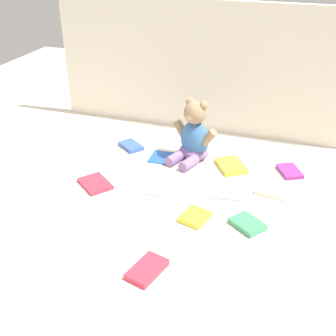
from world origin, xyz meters
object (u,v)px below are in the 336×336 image
object	(u,v)px
book_case_1	(273,190)
teddy_bear	(194,137)
book_case_9	(247,224)
book_case_4	(195,217)
book_case_10	(161,157)
book_case_7	(290,171)
book_case_8	(95,184)
book_case_6	(158,187)
book_case_2	(226,192)
book_case_0	(147,269)
book_case_3	(231,166)
book_case_5	(131,146)

from	to	relation	value
book_case_1	teddy_bear	bearing A→B (deg)	75.62
book_case_1	book_case_9	xyz separation A→B (m)	(-0.05, -0.24, 0.00)
book_case_4	book_case_10	size ratio (longest dim) A/B	0.85
book_case_7	book_case_8	bearing A→B (deg)	-3.10
book_case_6	book_case_8	size ratio (longest dim) A/B	0.86
teddy_bear	book_case_2	xyz separation A→B (m)	(0.19, -0.22, -0.09)
book_case_0	book_case_3	xyz separation A→B (m)	(0.10, 0.66, -0.00)
book_case_3	book_case_5	size ratio (longest dim) A/B	1.20
book_case_9	book_case_4	bearing A→B (deg)	-47.89
book_case_0	book_case_2	distance (m)	0.48
book_case_2	book_case_4	xyz separation A→B (m)	(-0.06, -0.19, 0.01)
book_case_4	book_case_8	size ratio (longest dim) A/B	0.73
teddy_bear	book_case_0	bearing A→B (deg)	-66.20
book_case_0	book_case_9	bearing A→B (deg)	67.26
book_case_4	book_case_6	distance (m)	0.23
book_case_6	book_case_0	bearing A→B (deg)	102.26
book_case_5	book_case_9	size ratio (longest dim) A/B	1.06
book_case_4	book_case_7	world-z (taller)	book_case_4
book_case_0	book_case_8	xyz separation A→B (m)	(-0.35, 0.37, -0.00)
book_case_2	book_case_10	size ratio (longest dim) A/B	0.99
book_case_8	book_case_10	world-z (taller)	book_case_8
book_case_6	book_case_9	xyz separation A→B (m)	(0.35, -0.12, 0.01)
book_case_1	book_case_2	size ratio (longest dim) A/B	1.04
book_case_0	book_case_3	size ratio (longest dim) A/B	0.92
book_case_2	book_case_9	world-z (taller)	book_case_9
book_case_0	book_case_8	bearing A→B (deg)	148.31
book_case_8	book_case_0	bearing A→B (deg)	-98.43
book_case_1	book_case_4	bearing A→B (deg)	148.70
teddy_bear	book_case_8	world-z (taller)	teddy_bear
book_case_2	book_case_10	bearing A→B (deg)	51.22
teddy_bear	book_case_2	size ratio (longest dim) A/B	2.30
book_case_2	book_case_7	distance (m)	0.30
book_case_3	book_case_9	distance (m)	0.38
book_case_5	book_case_10	xyz separation A→B (m)	(0.16, -0.05, -0.00)
teddy_bear	book_case_7	size ratio (longest dim) A/B	2.33
book_case_3	book_case_9	size ratio (longest dim) A/B	1.27
teddy_bear	book_case_9	bearing A→B (deg)	-34.80
teddy_bear	book_case_8	bearing A→B (deg)	-112.70
book_case_1	book_case_6	size ratio (longest dim) A/B	1.04
book_case_0	book_case_2	world-z (taller)	book_case_0
book_case_0	book_case_6	world-z (taller)	book_case_0
book_case_2	book_case_10	distance (m)	0.36
book_case_0	book_case_9	world-z (taller)	same
book_case_3	book_case_9	world-z (taller)	same
book_case_0	book_case_6	bearing A→B (deg)	120.73
book_case_1	book_case_8	size ratio (longest dim) A/B	0.89
book_case_4	book_case_6	bearing A→B (deg)	-22.38
teddy_bear	book_case_6	distance (m)	0.29
book_case_0	book_case_8	size ratio (longest dim) A/B	0.94
book_case_7	book_case_8	distance (m)	0.75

